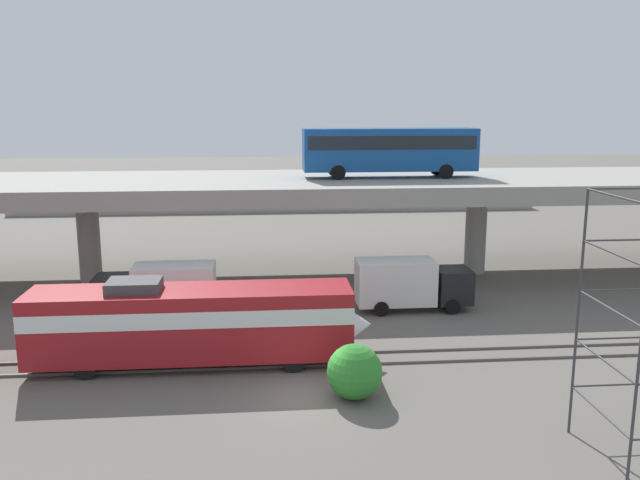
{
  "coord_description": "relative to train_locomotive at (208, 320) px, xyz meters",
  "views": [
    {
      "loc": [
        -1.7,
        -26.03,
        12.06
      ],
      "look_at": [
        2.2,
        18.58,
        2.91
      ],
      "focal_mm": 37.47,
      "sensor_mm": 36.0,
      "label": 1
    }
  ],
  "objects": [
    {
      "name": "parked_car_2",
      "position": [
        18.67,
        53.1,
        -0.04
      ],
      "size": [
        4.6,
        2.0,
        1.5
      ],
      "rotation": [
        0.0,
        0.0,
        3.14
      ],
      "color": "navy",
      "rests_on": "pier_parking_lot"
    },
    {
      "name": "parked_car_7",
      "position": [
        -16.32,
        52.04,
        -0.04
      ],
      "size": [
        4.36,
        1.9,
        1.5
      ],
      "color": "#0C4C26",
      "rests_on": "pier_parking_lot"
    },
    {
      "name": "highway_overpass",
      "position": [
        4.33,
        16.0,
        4.09
      ],
      "size": [
        96.0,
        12.41,
        7.01
      ],
      "color": "gray",
      "rests_on": "ground_plane"
    },
    {
      "name": "parked_car_1",
      "position": [
        27.89,
        48.64,
        -0.05
      ],
      "size": [
        4.25,
        1.85,
        1.5
      ],
      "rotation": [
        0.0,
        0.0,
        3.14
      ],
      "color": "#0C4C26",
      "rests_on": "pier_parking_lot"
    },
    {
      "name": "rail_strip_near",
      "position": [
        4.33,
        -0.74,
        -2.13
      ],
      "size": [
        110.0,
        0.12,
        0.12
      ],
      "primitive_type": "cube",
      "color": "#59544C",
      "rests_on": "ground_plane"
    },
    {
      "name": "parked_car_4",
      "position": [
        -7.23,
        51.49,
        -0.04
      ],
      "size": [
        4.28,
        1.95,
        1.5
      ],
      "rotation": [
        0.0,
        0.0,
        3.14
      ],
      "color": "#0C4C26",
      "rests_on": "pier_parking_lot"
    },
    {
      "name": "harbor_water",
      "position": [
        4.33,
        74.0,
        -2.19
      ],
      "size": [
        140.0,
        36.0,
        0.01
      ],
      "primitive_type": "cube",
      "color": "#385B7A",
      "rests_on": "ground_plane"
    },
    {
      "name": "service_truck_east",
      "position": [
        11.27,
        7.6,
        -0.56
      ],
      "size": [
        6.8,
        2.46,
        3.04
      ],
      "color": "black",
      "rests_on": "ground_plane"
    },
    {
      "name": "ground_plane",
      "position": [
        4.33,
        -4.0,
        -2.19
      ],
      "size": [
        260.0,
        260.0,
        0.0
      ],
      "primitive_type": "plane",
      "color": "#605B54"
    },
    {
      "name": "parked_car_6",
      "position": [
        6.93,
        50.57,
        -0.04
      ],
      "size": [
        4.53,
        1.9,
        1.5
      ],
      "color": "navy",
      "rests_on": "pier_parking_lot"
    },
    {
      "name": "transit_bus_on_overpass",
      "position": [
        11.51,
        15.94,
        6.88
      ],
      "size": [
        12.0,
        2.68,
        3.4
      ],
      "color": "#14478C",
      "rests_on": "highway_overpass"
    },
    {
      "name": "rail_strip_far",
      "position": [
        4.33,
        0.74,
        -2.13
      ],
      "size": [
        110.0,
        0.12,
        0.12
      ],
      "primitive_type": "cube",
      "color": "#59544C",
      "rests_on": "ground_plane"
    },
    {
      "name": "parked_car_0",
      "position": [
        25.52,
        52.27,
        -0.05
      ],
      "size": [
        4.05,
        1.84,
        1.5
      ],
      "rotation": [
        0.0,
        0.0,
        3.14
      ],
      "color": "black",
      "rests_on": "pier_parking_lot"
    },
    {
      "name": "service_truck_west",
      "position": [
        -3.36,
        7.6,
        -0.56
      ],
      "size": [
        6.8,
        2.46,
        3.04
      ],
      "rotation": [
        0.0,
        0.0,
        3.14
      ],
      "color": "black",
      "rests_on": "ground_plane"
    },
    {
      "name": "shrub_right",
      "position": [
        6.32,
        -4.24,
        -1.03
      ],
      "size": [
        2.32,
        2.32,
        2.32
      ],
      "primitive_type": "sphere",
      "color": "#2E812B",
      "rests_on": "ground_plane"
    },
    {
      "name": "parked_car_3",
      "position": [
        1.23,
        50.15,
        -0.04
      ],
      "size": [
        4.13,
        1.99,
        1.5
      ],
      "rotation": [
        0.0,
        0.0,
        3.14
      ],
      "color": "black",
      "rests_on": "pier_parking_lot"
    },
    {
      "name": "train_locomotive",
      "position": [
        0.0,
        0.0,
        0.0
      ],
      "size": [
        15.87,
        3.04,
        4.18
      ],
      "color": "maroon",
      "rests_on": "ground_plane"
    },
    {
      "name": "pier_parking_lot",
      "position": [
        4.33,
        51.0,
        -1.5
      ],
      "size": [
        59.38,
        13.08,
        1.38
      ],
      "primitive_type": "cube",
      "color": "gray",
      "rests_on": "ground_plane"
    },
    {
      "name": "parked_car_5",
      "position": [
        -0.05,
        53.11,
        -0.05
      ],
      "size": [
        4.45,
        1.82,
        1.5
      ],
      "color": "#9E998C",
      "rests_on": "pier_parking_lot"
    }
  ]
}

